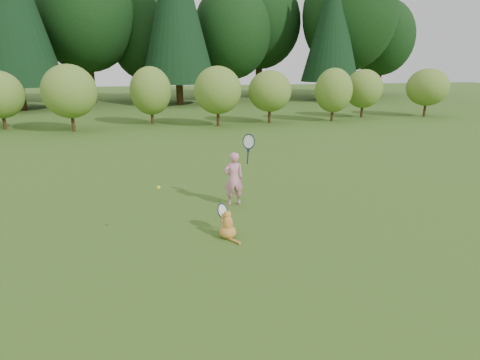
{
  "coord_description": "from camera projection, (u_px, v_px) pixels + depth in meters",
  "views": [
    {
      "loc": [
        -1.48,
        -6.37,
        2.84
      ],
      "look_at": [
        0.2,
        0.8,
        0.7
      ],
      "focal_mm": 30.0,
      "sensor_mm": 36.0,
      "label": 1
    }
  ],
  "objects": [
    {
      "name": "ground",
      "position": [
        239.0,
        231.0,
        7.07
      ],
      "size": [
        100.0,
        100.0,
        0.0
      ],
      "primitive_type": "plane",
      "color": "#305818",
      "rests_on": "ground"
    },
    {
      "name": "shrub_row",
      "position": [
        177.0,
        96.0,
        18.84
      ],
      "size": [
        28.0,
        3.0,
        2.8
      ],
      "primitive_type": null,
      "color": "#547D26",
      "rests_on": "ground"
    },
    {
      "name": "child",
      "position": [
        234.0,
        178.0,
        8.24
      ],
      "size": [
        0.63,
        0.41,
        1.68
      ],
      "rotation": [
        0.0,
        0.0,
        3.16
      ],
      "color": "pink",
      "rests_on": "ground"
    },
    {
      "name": "cat",
      "position": [
        227.0,
        223.0,
        6.77
      ],
      "size": [
        0.37,
        0.71,
        0.65
      ],
      "rotation": [
        0.0,
        0.0,
        0.06
      ],
      "color": "#C27825",
      "rests_on": "ground"
    },
    {
      "name": "tennis_ball",
      "position": [
        159.0,
        188.0,
        6.26
      ],
      "size": [
        0.06,
        0.06,
        0.06
      ],
      "color": "#CEDA19",
      "rests_on": "ground"
    }
  ]
}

